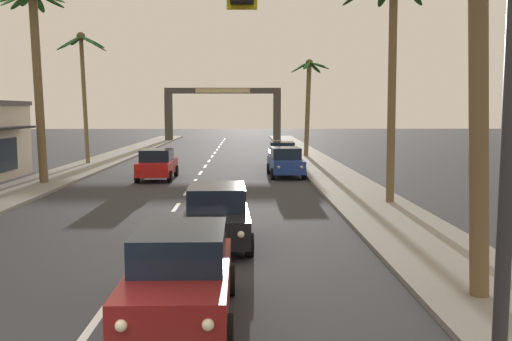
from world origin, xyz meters
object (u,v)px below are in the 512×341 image
Objects in this scene: sedan_parked_nearest_kerb at (286,162)px; palm_right_farthest at (309,91)px; palm_left_third at (36,54)px; sedan_lead_at_stop_bar at (181,274)px; palm_right_second at (393,27)px; town_gateway_arch at (223,107)px; traffic_signal_mast at (247,15)px; sedan_third_in_queue at (217,215)px; sedan_parked_mid_kerb at (282,154)px; palm_left_farthest at (83,68)px; sedan_oncoming_far at (157,164)px.

sedan_parked_nearest_kerb is 14.23m from palm_right_farthest.
palm_left_third is at bearing -165.16° from sedan_parked_nearest_kerb.
palm_right_second reaches higher than sedan_lead_at_stop_bar.
sedan_parked_nearest_kerb is 38.63m from town_gateway_arch.
sedan_parked_nearest_kerb is at bearing -82.43° from town_gateway_arch.
sedan_parked_nearest_kerb is 12.30m from palm_right_second.
sedan_third_in_queue is at bearing 95.84° from traffic_signal_mast.
palm_right_second is at bearing 60.84° from sedan_lead_at_stop_bar.
sedan_third_in_queue is 17.38m from palm_left_third.
sedan_parked_mid_kerb is at bearing 35.09° from palm_left_third.
sedan_parked_mid_kerb is 0.49× the size of palm_left_farthest.
traffic_signal_mast is at bearing -63.80° from palm_left_third.
town_gateway_arch is at bearing 79.41° from palm_left_third.
traffic_signal_mast is at bearing -70.77° from palm_left_farthest.
palm_right_farthest reaches higher than sedan_parked_nearest_kerb.
palm_left_farthest reaches higher than sedan_parked_mid_kerb.
palm_right_farthest is at bearing 80.04° from sedan_lead_at_stop_bar.
sedan_oncoming_far is at bearing -136.59° from sedan_parked_mid_kerb.
sedan_third_in_queue is at bearing -53.76° from palm_left_third.
palm_left_farthest reaches higher than sedan_parked_nearest_kerb.
sedan_lead_at_stop_bar is 36.59m from palm_right_farthest.
palm_left_third is at bearing 116.20° from traffic_signal_mast.
traffic_signal_mast is at bearing -111.38° from palm_right_second.
sedan_parked_mid_kerb is at bearing 82.57° from sedan_lead_at_stop_bar.
sedan_third_in_queue is at bearing -101.21° from palm_right_farthest.
traffic_signal_mast is 1.48× the size of palm_right_farthest.
sedan_parked_nearest_kerb is 0.49× the size of palm_left_farthest.
sedan_parked_nearest_kerb is 14.48m from palm_left_third.
town_gateway_arch is (8.46, 30.78, -2.49)m from palm_left_farthest.
sedan_parked_mid_kerb is (7.37, 6.97, 0.00)m from sedan_oncoming_far.
palm_right_second is (10.66, -8.80, 6.21)m from sedan_oncoming_far.
palm_left_farthest reaches higher than sedan_third_in_queue.
sedan_parked_mid_kerb is 16.91m from palm_left_third.
sedan_parked_mid_kerb is (3.32, 22.35, 0.00)m from sedan_third_in_queue.
palm_left_third is 0.70× the size of town_gateway_arch.
palm_left_farthest is at bearing 109.23° from traffic_signal_mast.
traffic_signal_mast is 9.24m from sedan_third_in_queue.
traffic_signal_mast is 1.17× the size of palm_left_third.
sedan_parked_nearest_kerb is (3.15, 16.62, 0.00)m from sedan_third_in_queue.
palm_left_third is 42.33m from town_gateway_arch.
palm_left_third is at bearing -86.33° from palm_left_farthest.
sedan_oncoming_far and sedan_parked_nearest_kerb have the same top height.
sedan_parked_mid_kerb is 17.27m from palm_right_second.
sedan_parked_mid_kerb is at bearing -109.12° from palm_right_farthest.
sedan_parked_mid_kerb is (2.48, 30.52, -4.24)m from traffic_signal_mast.
sedan_third_in_queue and sedan_parked_mid_kerb have the same top height.
palm_right_second is at bearing -22.16° from palm_left_third.
sedan_parked_nearest_kerb is at bearing 81.13° from sedan_lead_at_stop_bar.
sedan_lead_at_stop_bar is 1.00× the size of sedan_parked_mid_kerb.
traffic_signal_mast is at bearing -61.77° from sedan_lead_at_stop_bar.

